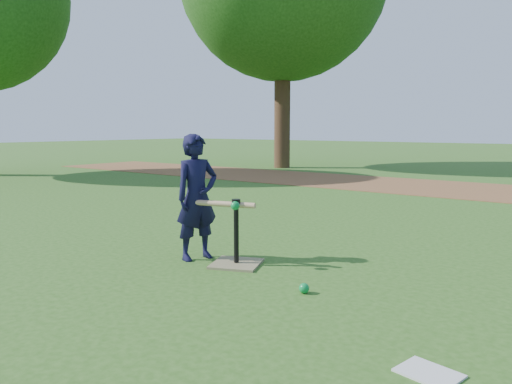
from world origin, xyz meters
The scene contains 7 objects.
ground centered at (0.00, 0.00, 0.00)m, with size 80.00×80.00×0.00m, color #285116.
dirt_strip centered at (0.00, 7.50, 0.01)m, with size 24.00×3.00×0.01m, color brown.
child centered at (-0.38, 0.31, 0.60)m, with size 0.44×0.29×1.20m, color black.
wiffle_ball_ground centered at (0.98, 0.06, 0.04)m, with size 0.08×0.08×0.08m, color #0C863A.
clipboard centered at (2.17, -0.63, 0.01)m, with size 0.30×0.23×0.01m, color silver.
batting_tee centered at (0.06, 0.37, 0.11)m, with size 0.56×0.56×0.61m.
swing_action centered at (-0.06, 0.33, 0.56)m, with size 0.63×0.22×0.08m.
Camera 1 is at (2.92, -3.10, 1.26)m, focal length 35.00 mm.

